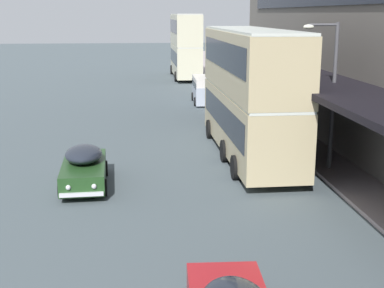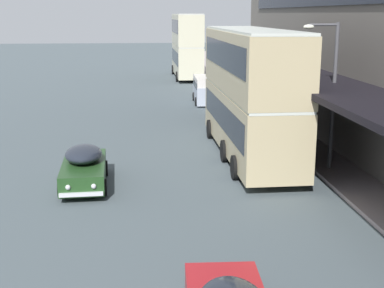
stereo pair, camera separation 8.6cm
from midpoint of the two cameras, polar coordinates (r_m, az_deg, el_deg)
transit_bus_kerbside_front at (r=56.18m, az=-0.75°, el=10.65°), size 2.74×10.40×6.54m
transit_bus_kerbside_rear at (r=24.78m, az=6.03°, el=5.85°), size 2.87×11.52×5.89m
sedan_far_back at (r=21.17m, az=-11.56°, el=-2.42°), size 1.89×4.39×1.54m
vw_van at (r=40.26m, az=1.39°, el=5.96°), size 2.01×4.60×1.96m
street_lamp at (r=22.84m, az=14.36°, el=6.23°), size 1.50×0.28×6.06m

